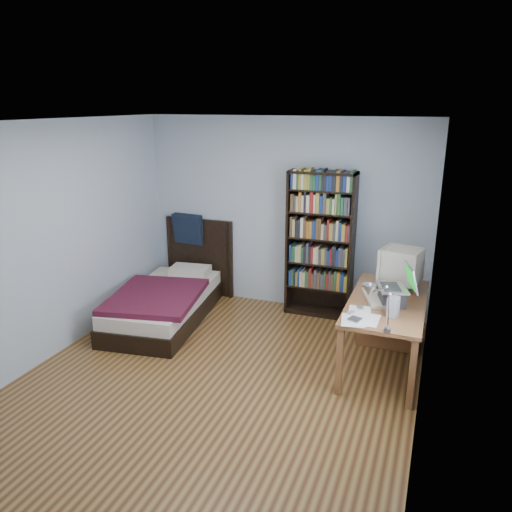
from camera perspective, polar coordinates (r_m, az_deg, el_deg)
name	(u,v)px	position (r m, az deg, el deg)	size (l,w,h in m)	color
room	(219,260)	(4.65, -4.30, -0.45)	(4.20, 4.24, 2.50)	#512F17
desk	(390,314)	(5.76, 15.01, -6.37)	(0.75, 1.53, 0.73)	brown
crt_monitor	(400,266)	(5.55, 16.18, -1.05)	(0.47, 0.43, 0.45)	beige
laptop	(394,293)	(5.14, 15.51, -4.10)	(0.43, 0.41, 0.42)	#2D2D30
desk_lamp	(372,295)	(4.08, 13.16, -4.33)	(0.22, 0.49, 0.58)	#99999E
keyboard	(375,298)	(5.24, 13.49, -4.72)	(0.19, 0.50, 0.03)	beige
speaker	(393,307)	(4.86, 15.41, -5.61)	(0.10, 0.10, 0.19)	gray
soda_can	(380,287)	(5.42, 14.00, -3.44)	(0.07, 0.07, 0.13)	#083507
mouse	(391,291)	(5.49, 15.16, -3.84)	(0.06, 0.10, 0.03)	silver
phone_silver	(360,308)	(4.99, 11.81, -5.79)	(0.05, 0.10, 0.02)	#B7B7BC
phone_grey	(351,313)	(4.86, 10.79, -6.36)	(0.04, 0.09, 0.02)	gray
external_drive	(355,320)	(4.71, 11.24, -7.17)	(0.11, 0.11, 0.02)	gray
bookshelf	(320,245)	(6.35, 7.34, 1.29)	(0.84, 0.30, 1.86)	black
bed	(168,298)	(6.50, -10.03, -4.76)	(1.25, 2.09, 1.16)	black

